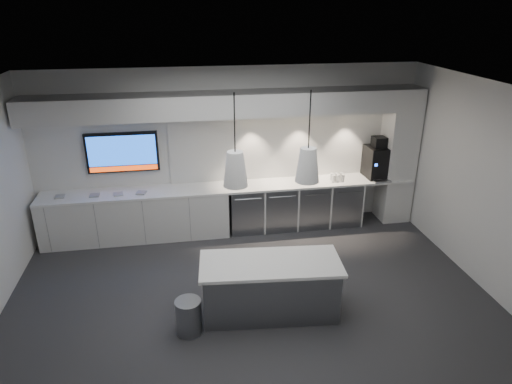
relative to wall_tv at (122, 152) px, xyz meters
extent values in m
plane|color=#313133|center=(1.90, -2.45, -1.56)|extent=(7.00, 7.00, 0.00)
plane|color=black|center=(1.90, -2.45, 1.44)|extent=(7.00, 7.00, 0.00)
plane|color=white|center=(1.90, 0.05, -0.06)|extent=(7.00, 0.00, 7.00)
plane|color=white|center=(1.90, -4.95, -0.06)|extent=(7.00, 0.00, 7.00)
plane|color=white|center=(5.40, -2.45, -0.06)|extent=(0.00, 7.00, 7.00)
cube|color=white|center=(1.90, -0.27, -0.68)|extent=(6.80, 0.65, 0.04)
cube|color=silver|center=(0.15, -0.27, -1.13)|extent=(3.30, 0.63, 0.86)
cube|color=gray|center=(2.15, -0.27, -1.13)|extent=(0.60, 0.61, 0.85)
cube|color=gray|center=(2.78, -0.27, -1.13)|extent=(0.60, 0.61, 0.85)
cube|color=gray|center=(3.41, -0.27, -1.13)|extent=(0.60, 0.61, 0.85)
cube|color=gray|center=(4.04, -0.27, -1.13)|extent=(0.60, 0.61, 0.85)
cube|color=silver|center=(3.10, 0.03, -0.01)|extent=(4.60, 0.03, 1.30)
cube|color=silver|center=(1.90, -0.25, 0.84)|extent=(6.90, 0.60, 0.40)
cube|color=silver|center=(5.10, -0.25, -0.26)|extent=(0.55, 0.55, 2.60)
cube|color=black|center=(0.00, 0.00, 0.00)|extent=(1.25, 0.06, 0.72)
cube|color=#1345B7|center=(0.00, -0.03, 0.04)|extent=(1.17, 0.00, 0.54)
cube|color=#E43E0D|center=(0.00, -0.03, -0.29)|extent=(1.17, 0.00, 0.09)
cube|color=gray|center=(2.11, -2.83, -1.18)|extent=(1.86, 0.88, 0.76)
cube|color=white|center=(2.11, -2.83, -0.78)|extent=(1.95, 0.97, 0.05)
cylinder|color=gray|center=(0.99, -3.06, -1.32)|extent=(0.45, 0.45, 0.48)
cube|color=black|center=(4.69, -0.24, -0.36)|extent=(0.45, 0.50, 0.59)
cube|color=black|center=(4.69, -0.24, 0.03)|extent=(0.24, 0.24, 0.19)
cube|color=gray|center=(4.69, -0.51, -0.64)|extent=(0.33, 0.21, 0.03)
cube|color=black|center=(2.01, -0.32, -0.57)|extent=(0.14, 0.06, 0.18)
cube|color=white|center=(1.94, -0.39, -0.59)|extent=(0.18, 0.04, 0.14)
cube|color=#9F9F9F|center=(-1.09, -0.28, -0.65)|extent=(0.17, 0.17, 0.02)
cube|color=#9F9F9F|center=(-0.51, -0.33, -0.65)|extent=(0.16, 0.16, 0.02)
cube|color=#9F9F9F|center=(-0.11, -0.35, -0.65)|extent=(0.19, 0.19, 0.02)
cube|color=#9F9F9F|center=(0.28, -0.35, -0.65)|extent=(0.20, 0.20, 0.02)
cone|color=silver|center=(1.66, -2.83, 0.59)|extent=(0.30, 0.30, 0.43)
cylinder|color=black|center=(1.66, -2.83, 1.16)|extent=(0.02, 0.02, 0.70)
cone|color=silver|center=(2.56, -2.83, 0.59)|extent=(0.30, 0.30, 0.43)
cylinder|color=black|center=(2.56, -2.83, 1.16)|extent=(0.02, 0.02, 0.70)
camera|label=1|loc=(1.04, -7.97, 2.45)|focal=32.00mm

